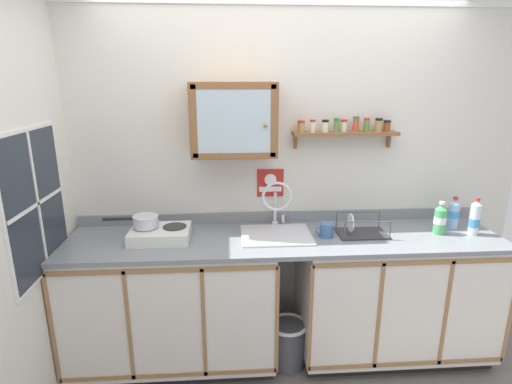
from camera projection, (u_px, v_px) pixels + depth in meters
name	position (u px, v px, depth m)	size (l,w,h in m)	color
back_wall	(280.00, 179.00, 2.98)	(3.60, 0.07, 2.54)	silver
lower_cabinet_run	(173.00, 304.00, 2.83)	(1.42, 0.63, 0.92)	black
lower_cabinet_run_right	(393.00, 296.00, 2.94)	(1.38, 0.63, 0.92)	black
countertop	(285.00, 239.00, 2.75)	(2.96, 0.66, 0.03)	gray
backsplash	(280.00, 217.00, 3.03)	(2.96, 0.02, 0.08)	gray
sink	(276.00, 233.00, 2.79)	(0.48, 0.44, 0.46)	silver
hot_plate_stove	(160.00, 234.00, 2.69)	(0.39, 0.30, 0.08)	silver
saucepan	(145.00, 221.00, 2.68)	(0.36, 0.17, 0.08)	silver
bottle_water_clear_0	(475.00, 218.00, 2.76)	(0.07, 0.07, 0.27)	silver
bottle_soda_green_1	(440.00, 219.00, 2.78)	(0.08, 0.08, 0.23)	#4CB266
bottle_water_blue_2	(454.00, 214.00, 2.88)	(0.08, 0.08, 0.24)	#8CB7E0
dish_rack	(360.00, 231.00, 2.78)	(0.34, 0.22, 0.15)	#333338
mug	(326.00, 230.00, 2.74)	(0.13, 0.10, 0.09)	#3F6699
wall_cabinet	(234.00, 119.00, 2.67)	(0.57, 0.32, 0.49)	brown
spice_shelf	(346.00, 131.00, 2.83)	(0.75, 0.14, 0.23)	brown
warning_sign	(270.00, 183.00, 2.96)	(0.19, 0.01, 0.21)	#B2261E
window	(35.00, 204.00, 2.32)	(0.03, 0.72, 0.87)	#262D38
trash_bin	(288.00, 343.00, 2.86)	(0.28, 0.28, 0.34)	#4C4C51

